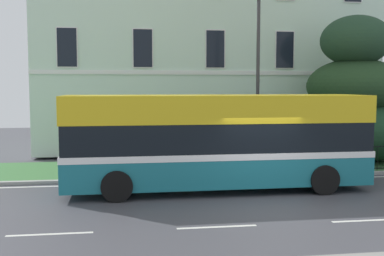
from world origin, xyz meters
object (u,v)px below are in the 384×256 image
object	(u,v)px
georgian_townhouse	(199,35)
litter_bin	(163,157)
street_lamp_post	(258,68)
single_decker_bus	(217,140)
evergreen_tree	(357,101)

from	to	relation	value
georgian_townhouse	litter_bin	world-z (taller)	georgian_townhouse
street_lamp_post	single_decker_bus	bearing A→B (deg)	-126.36
evergreen_tree	single_decker_bus	size ratio (longest dim) A/B	0.65
georgian_townhouse	evergreen_tree	distance (m)	10.60
litter_bin	single_decker_bus	bearing A→B (deg)	-59.26
georgian_townhouse	evergreen_tree	bearing A→B (deg)	-52.40
street_lamp_post	litter_bin	bearing A→B (deg)	-173.72
georgian_townhouse	litter_bin	size ratio (longest dim) A/B	15.02
georgian_townhouse	single_decker_bus	size ratio (longest dim) A/B	1.79
georgian_townhouse	single_decker_bus	world-z (taller)	georgian_townhouse
georgian_townhouse	litter_bin	distance (m)	11.84
georgian_townhouse	evergreen_tree	world-z (taller)	georgian_townhouse
georgian_townhouse	litter_bin	bearing A→B (deg)	-106.71
evergreen_tree	street_lamp_post	size ratio (longest dim) A/B	0.92
georgian_townhouse	street_lamp_post	bearing A→B (deg)	-84.42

